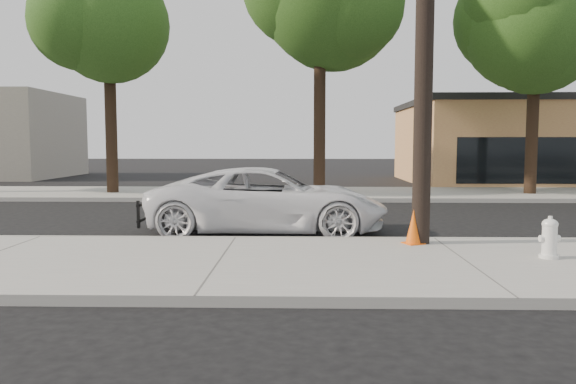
# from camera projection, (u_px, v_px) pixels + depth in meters

# --- Properties ---
(ground) EXTENTS (120.00, 120.00, 0.00)m
(ground) POSITION_uv_depth(u_px,v_px,m) (246.00, 229.00, 13.47)
(ground) COLOR black
(ground) RESTS_ON ground
(near_sidewalk) EXTENTS (90.00, 4.40, 0.15)m
(near_sidewalk) POSITION_uv_depth(u_px,v_px,m) (220.00, 264.00, 9.18)
(near_sidewalk) COLOR gray
(near_sidewalk) RESTS_ON ground
(far_sidewalk) EXTENTS (90.00, 5.00, 0.15)m
(far_sidewalk) POSITION_uv_depth(u_px,v_px,m) (268.00, 194.00, 21.93)
(far_sidewalk) COLOR gray
(far_sidewalk) RESTS_ON ground
(curb_near) EXTENTS (90.00, 0.12, 0.16)m
(curb_near) POSITION_uv_depth(u_px,v_px,m) (236.00, 241.00, 11.38)
(curb_near) COLOR #9E9B93
(curb_near) RESTS_ON ground
(tree_b) EXTENTS (4.34, 4.20, 8.45)m
(tree_b) POSITION_uv_depth(u_px,v_px,m) (112.00, 34.00, 21.11)
(tree_b) COLOR black
(tree_b) RESTS_ON far_sidewalk
(tree_c) EXTENTS (4.96, 4.80, 9.55)m
(tree_c) POSITION_uv_depth(u_px,v_px,m) (326.00, 9.00, 20.42)
(tree_c) COLOR black
(tree_c) RESTS_ON far_sidewalk
(tree_d) EXTENTS (4.50, 4.35, 8.75)m
(tree_d) POSITION_uv_depth(u_px,v_px,m) (543.00, 25.00, 20.59)
(tree_d) COLOR black
(tree_d) RESTS_ON far_sidewalk
(police_cruiser) EXTENTS (5.39, 2.51, 1.50)m
(police_cruiser) POSITION_uv_depth(u_px,v_px,m) (268.00, 200.00, 12.78)
(police_cruiser) COLOR white
(police_cruiser) RESTS_ON ground
(fire_hydrant) EXTENTS (0.35, 0.32, 0.66)m
(fire_hydrant) POSITION_uv_depth(u_px,v_px,m) (549.00, 239.00, 9.26)
(fire_hydrant) COLOR white
(fire_hydrant) RESTS_ON near_sidewalk
(traffic_cone) EXTENTS (0.44, 0.44, 0.65)m
(traffic_cone) POSITION_uv_depth(u_px,v_px,m) (413.00, 227.00, 10.58)
(traffic_cone) COLOR #FF610D
(traffic_cone) RESTS_ON near_sidewalk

